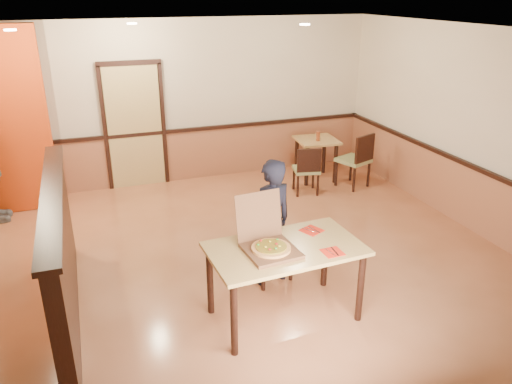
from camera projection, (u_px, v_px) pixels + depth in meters
floor at (244, 273)px, 6.11m from camera, size 7.00×7.00×0.00m
ceiling at (242, 35)px, 5.05m from camera, size 7.00×7.00×0.00m
wall_back at (179, 103)px, 8.63m from camera, size 7.00×0.00×7.00m
wall_right at (491, 136)px, 6.67m from camera, size 0.00×7.00×7.00m
wainscot_back at (183, 156)px, 8.96m from camera, size 7.00×0.04×0.90m
chair_rail_back at (182, 130)px, 8.77m from camera, size 7.00×0.06×0.06m
wainscot_right at (477, 202)px, 7.02m from camera, size 0.04×7.00×0.90m
chair_rail_right at (482, 170)px, 6.84m from camera, size 0.06×7.00×0.06m
back_door at (135, 127)px, 8.48m from camera, size 0.90×0.06×2.10m
booth_partition at (62, 256)px, 5.03m from camera, size 0.20×3.10×1.44m
spot_a at (10, 30)px, 5.91m from camera, size 0.14×0.14×0.02m
spot_b at (132, 23)px, 6.98m from camera, size 0.14×0.14×0.02m
spot_c at (305, 24)px, 6.80m from camera, size 0.14×0.14×0.02m
main_table at (285, 257)px, 5.05m from camera, size 1.59×0.96×0.83m
diner_chair at (264, 235)px, 5.88m from camera, size 0.59×0.59×0.98m
side_chair_left at (307, 168)px, 8.31m from camera, size 0.49×0.49×0.83m
side_chair_right at (357, 158)px, 8.57m from camera, size 0.62×0.62×0.97m
side_table at (316, 149)px, 8.94m from camera, size 0.76×0.76×0.75m
diner at (271, 223)px, 5.67m from camera, size 0.63×0.50×1.53m
pizza_box at (269, 244)px, 4.92m from camera, size 0.54×0.62×0.52m
pizza at (271, 248)px, 4.88m from camera, size 0.39×0.39×0.03m
napkin_near at (332, 252)px, 4.90m from camera, size 0.20×0.20×0.01m
napkin_far at (312, 230)px, 5.35m from camera, size 0.27×0.27×0.01m
condiment at (318, 136)px, 8.76m from camera, size 0.07×0.07×0.16m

